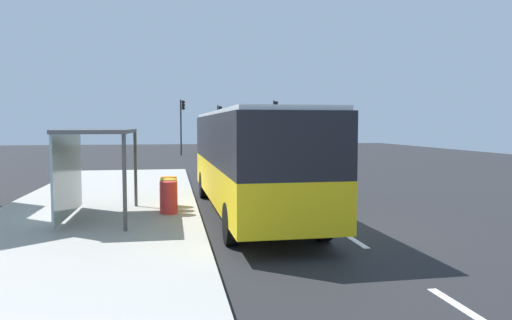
% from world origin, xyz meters
% --- Properties ---
extents(ground_plane, '(56.00, 92.00, 0.04)m').
position_xyz_m(ground_plane, '(0.00, 14.00, -0.02)').
color(ground_plane, '#262628').
extents(sidewalk_platform, '(6.20, 30.00, 0.18)m').
position_xyz_m(sidewalk_platform, '(-6.40, 2.00, 0.09)').
color(sidewalk_platform, '#ADAAA3').
rests_on(sidewalk_platform, ground).
extents(lane_stripe_seg_0, '(0.16, 2.20, 0.01)m').
position_xyz_m(lane_stripe_seg_0, '(0.25, -6.00, 0.01)').
color(lane_stripe_seg_0, silver).
rests_on(lane_stripe_seg_0, ground).
extents(lane_stripe_seg_1, '(0.16, 2.20, 0.01)m').
position_xyz_m(lane_stripe_seg_1, '(0.25, -1.00, 0.01)').
color(lane_stripe_seg_1, silver).
rests_on(lane_stripe_seg_1, ground).
extents(lane_stripe_seg_2, '(0.16, 2.20, 0.01)m').
position_xyz_m(lane_stripe_seg_2, '(0.25, 4.00, 0.01)').
color(lane_stripe_seg_2, silver).
rests_on(lane_stripe_seg_2, ground).
extents(lane_stripe_seg_3, '(0.16, 2.20, 0.01)m').
position_xyz_m(lane_stripe_seg_3, '(0.25, 9.00, 0.01)').
color(lane_stripe_seg_3, silver).
rests_on(lane_stripe_seg_3, ground).
extents(lane_stripe_seg_4, '(0.16, 2.20, 0.01)m').
position_xyz_m(lane_stripe_seg_4, '(0.25, 14.00, 0.01)').
color(lane_stripe_seg_4, silver).
rests_on(lane_stripe_seg_4, ground).
extents(lane_stripe_seg_5, '(0.16, 2.20, 0.01)m').
position_xyz_m(lane_stripe_seg_5, '(0.25, 19.00, 0.01)').
color(lane_stripe_seg_5, silver).
rests_on(lane_stripe_seg_5, ground).
extents(lane_stripe_seg_6, '(0.16, 2.20, 0.01)m').
position_xyz_m(lane_stripe_seg_6, '(0.25, 24.00, 0.01)').
color(lane_stripe_seg_6, silver).
rests_on(lane_stripe_seg_6, ground).
extents(lane_stripe_seg_7, '(0.16, 2.20, 0.01)m').
position_xyz_m(lane_stripe_seg_7, '(0.25, 29.00, 0.01)').
color(lane_stripe_seg_7, silver).
rests_on(lane_stripe_seg_7, ground).
extents(bus, '(2.69, 11.05, 3.21)m').
position_xyz_m(bus, '(-1.71, 2.53, 1.84)').
color(bus, yellow).
rests_on(bus, ground).
extents(white_van, '(2.06, 5.21, 2.30)m').
position_xyz_m(white_van, '(2.20, 25.31, 1.34)').
color(white_van, white).
rests_on(white_van, ground).
extents(sedan_near, '(2.00, 4.48, 1.52)m').
position_xyz_m(sedan_near, '(2.30, 31.44, 0.79)').
color(sedan_near, black).
rests_on(sedan_near, ground).
extents(sedan_far, '(1.89, 4.43, 1.52)m').
position_xyz_m(sedan_far, '(2.30, 39.51, 0.79)').
color(sedan_far, black).
rests_on(sedan_far, ground).
extents(recycling_bin_red, '(0.52, 0.52, 0.95)m').
position_xyz_m(recycling_bin_red, '(-4.20, 2.20, 0.66)').
color(recycling_bin_red, red).
rests_on(recycling_bin_red, sidewalk_platform).
extents(recycling_bin_yellow, '(0.52, 0.52, 0.95)m').
position_xyz_m(recycling_bin_yellow, '(-4.20, 2.90, 0.66)').
color(recycling_bin_yellow, yellow).
rests_on(recycling_bin_yellow, sidewalk_platform).
extents(recycling_bin_orange, '(0.52, 0.52, 0.95)m').
position_xyz_m(recycling_bin_orange, '(-4.20, 3.60, 0.66)').
color(recycling_bin_orange, orange).
rests_on(recycling_bin_orange, sidewalk_platform).
extents(traffic_light_near_side, '(0.49, 0.28, 5.08)m').
position_xyz_m(traffic_light_near_side, '(5.50, 32.77, 3.37)').
color(traffic_light_near_side, '#2D2D2D').
rests_on(traffic_light_near_side, ground).
extents(traffic_light_far_side, '(0.49, 0.28, 5.12)m').
position_xyz_m(traffic_light_far_side, '(-3.10, 33.57, 3.40)').
color(traffic_light_far_side, '#2D2D2D').
rests_on(traffic_light_far_side, ground).
extents(traffic_light_median, '(0.49, 0.28, 4.66)m').
position_xyz_m(traffic_light_median, '(0.40, 34.37, 3.11)').
color(traffic_light_median, '#2D2D2D').
rests_on(traffic_light_median, ground).
extents(bus_shelter, '(1.80, 4.00, 2.50)m').
position_xyz_m(bus_shelter, '(-6.41, 1.82, 2.10)').
color(bus_shelter, '#4C4C51').
rests_on(bus_shelter, sidewalk_platform).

